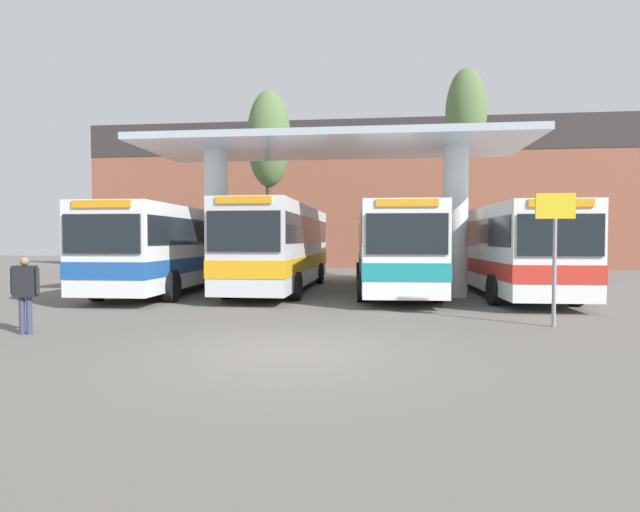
% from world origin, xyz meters
% --- Properties ---
extents(ground_plane, '(100.00, 100.00, 0.00)m').
position_xyz_m(ground_plane, '(0.00, 0.00, 0.00)').
color(ground_plane, '#605B56').
extents(townhouse_backdrop, '(40.00, 0.58, 10.72)m').
position_xyz_m(townhouse_backdrop, '(0.00, 27.26, 6.22)').
color(townhouse_backdrop, brown).
rests_on(townhouse_backdrop, ground_plane).
extents(station_canopy, '(13.83, 5.05, 5.63)m').
position_xyz_m(station_canopy, '(0.00, 9.27, 4.59)').
color(station_canopy, silver).
rests_on(station_canopy, ground_plane).
extents(transit_bus_left_bay, '(2.96, 10.50, 3.25)m').
position_xyz_m(transit_bus_left_bay, '(-6.47, 9.96, 1.82)').
color(transit_bus_left_bay, white).
rests_on(transit_bus_left_bay, ground_plane).
extents(transit_bus_center_bay, '(2.83, 11.21, 3.40)m').
position_xyz_m(transit_bus_center_bay, '(-2.28, 11.11, 1.88)').
color(transit_bus_center_bay, silver).
rests_on(transit_bus_center_bay, ground_plane).
extents(transit_bus_right_bay, '(3.12, 11.73, 3.26)m').
position_xyz_m(transit_bus_right_bay, '(2.22, 11.13, 1.82)').
color(transit_bus_right_bay, white).
rests_on(transit_bus_right_bay, ground_plane).
extents(transit_bus_far_right_bay, '(2.91, 10.66, 3.20)m').
position_xyz_m(transit_bus_far_right_bay, '(6.44, 10.40, 1.78)').
color(transit_bus_far_right_bay, white).
rests_on(transit_bus_far_right_bay, ground_plane).
extents(info_sign_platform, '(0.90, 0.09, 3.16)m').
position_xyz_m(info_sign_platform, '(5.79, 3.29, 2.25)').
color(info_sign_platform, gray).
rests_on(info_sign_platform, ground_plane).
extents(pedestrian_waiting, '(0.63, 0.30, 1.69)m').
position_xyz_m(pedestrian_waiting, '(-6.03, 1.03, 1.03)').
color(pedestrian_waiting, '#333856').
rests_on(pedestrian_waiting, ground_plane).
extents(poplar_tree_behind_left, '(1.93, 1.93, 10.27)m').
position_xyz_m(poplar_tree_behind_left, '(5.87, 15.71, 7.87)').
color(poplar_tree_behind_left, '#473A2B').
rests_on(poplar_tree_behind_left, ground_plane).
extents(poplar_tree_behind_right, '(2.38, 2.38, 10.17)m').
position_xyz_m(poplar_tree_behind_right, '(-4.23, 17.85, 7.44)').
color(poplar_tree_behind_right, '#473A2B').
rests_on(poplar_tree_behind_right, ground_plane).
extents(parked_car_street, '(4.75, 2.17, 2.23)m').
position_xyz_m(parked_car_street, '(6.01, 24.74, 1.07)').
color(parked_car_street, silver).
rests_on(parked_car_street, ground_plane).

